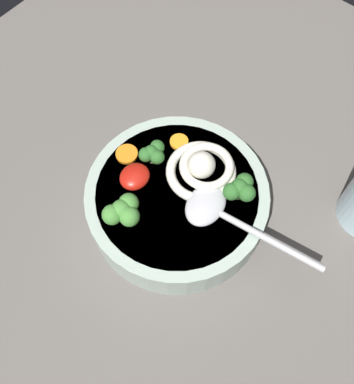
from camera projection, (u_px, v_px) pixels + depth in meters
table_slab at (194, 216)px, 61.09cm from camera, size 93.77×93.77×4.16cm
soup_bowl at (177, 201)px, 56.82cm from camera, size 22.52×22.52×5.19cm
noodle_pile at (203, 169)px, 54.70cm from camera, size 9.49×9.30×3.81cm
soup_spoon at (216, 210)px, 52.61cm from camera, size 6.56×17.51×1.60cm
chili_sauce_dollop at (135, 177)px, 54.55cm from camera, size 3.88×3.49×1.74cm
broccoli_floret_right at (153, 152)px, 55.07cm from camera, size 3.56×3.06×2.81cm
broccoli_floret_center at (240, 189)px, 52.49cm from camera, size 4.14×3.56×3.27cm
broccoli_floret_left at (123, 211)px, 50.90cm from camera, size 4.64×3.99×3.67cm
carrot_slice_beside_chili at (127, 154)px, 56.78cm from camera, size 2.79×2.79×0.43cm
carrot_slice_extra_b at (179, 142)px, 57.61cm from camera, size 2.37×2.37×0.41cm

